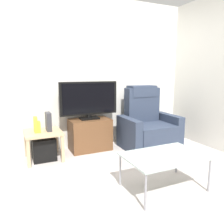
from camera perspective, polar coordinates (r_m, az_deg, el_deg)
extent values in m
plane|color=#BCB2AD|center=(3.26, 1.66, -13.83)|extent=(6.40, 6.40, 0.00)
cube|color=silver|center=(4.02, -5.50, 9.77)|extent=(6.40, 0.06, 2.60)
cube|color=silver|center=(4.17, 25.91, 8.82)|extent=(0.06, 4.48, 2.60)
cube|color=brown|center=(3.87, -5.63, -5.72)|extent=(0.68, 0.42, 0.53)
cube|color=black|center=(3.67, -4.64, -4.90)|extent=(0.63, 0.02, 0.02)
cube|color=black|center=(3.70, -4.91, -4.19)|extent=(0.34, 0.11, 0.04)
cube|color=black|center=(3.83, -5.80, -1.58)|extent=(0.32, 0.20, 0.03)
cube|color=black|center=(3.82, -5.81, -0.99)|extent=(0.06, 0.04, 0.05)
cube|color=black|center=(3.77, -5.89, 3.51)|extent=(0.99, 0.05, 0.55)
cube|color=black|center=(3.75, -5.76, 3.46)|extent=(0.91, 0.01, 0.50)
cube|color=#2D384C|center=(4.06, 9.52, -5.92)|extent=(0.70, 0.72, 0.42)
cube|color=#2D384C|center=(4.17, 7.65, 1.88)|extent=(0.64, 0.20, 0.62)
cube|color=#2D384C|center=(4.16, 7.59, 5.32)|extent=(0.50, 0.26, 0.20)
cube|color=#2D384C|center=(3.82, 4.30, -5.71)|extent=(0.14, 0.68, 0.56)
cube|color=#2D384C|center=(4.28, 14.22, -4.27)|extent=(0.14, 0.68, 0.56)
cube|color=tan|center=(3.55, -17.19, -5.02)|extent=(0.54, 0.54, 0.04)
cube|color=tan|center=(3.37, -20.51, -9.97)|extent=(0.04, 0.04, 0.40)
cube|color=tan|center=(3.43, -12.46, -9.21)|extent=(0.04, 0.04, 0.40)
cube|color=tan|center=(3.82, -21.07, -7.62)|extent=(0.04, 0.04, 0.40)
cube|color=tan|center=(3.87, -13.99, -7.00)|extent=(0.04, 0.04, 0.40)
cube|color=black|center=(3.62, -16.98, -8.89)|extent=(0.34, 0.34, 0.34)
cube|color=gold|center=(3.49, -18.90, -3.08)|extent=(0.05, 0.12, 0.24)
cube|color=gold|center=(3.50, -18.13, -3.61)|extent=(0.04, 0.13, 0.16)
cube|color=#333338|center=(3.53, -15.91, -2.36)|extent=(0.07, 0.20, 0.28)
cube|color=#B2C6C1|center=(2.64, 13.20, -10.83)|extent=(0.90, 0.60, 0.02)
cylinder|color=gray|center=(2.30, 8.55, -19.50)|extent=(0.02, 0.02, 0.38)
cylinder|color=gray|center=(2.81, 23.57, -14.57)|extent=(0.02, 0.02, 0.38)
cylinder|color=gray|center=(2.71, 2.12, -14.53)|extent=(0.02, 0.02, 0.38)
cylinder|color=gray|center=(3.15, 16.15, -11.31)|extent=(0.02, 0.02, 0.38)
cube|color=#B7B7BC|center=(2.57, 10.79, -10.95)|extent=(0.15, 0.16, 0.01)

